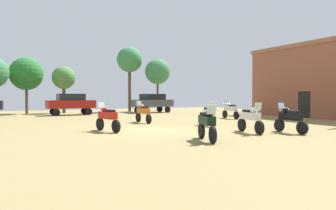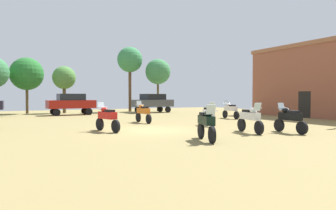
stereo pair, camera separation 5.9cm
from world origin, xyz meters
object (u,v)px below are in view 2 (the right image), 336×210
object	(u,v)px
motorcycle_3	(230,109)
tree_8	(158,72)
tree_2	(130,60)
car_3	(153,102)
motorcycle_4	(209,114)
motorcycle_9	(206,123)
motorcycle_8	(143,112)
tree_6	(64,78)
tree_7	(27,74)
motorcycle_2	(290,118)
motorcycle_7	(250,118)
motorcycle_6	(107,117)
car_1	(71,103)

from	to	relation	value
motorcycle_3	tree_8	size ratio (longest dim) A/B	0.38
tree_2	car_3	bearing A→B (deg)	-69.66
motorcycle_4	motorcycle_9	bearing A→B (deg)	70.71
tree_2	motorcycle_8	bearing A→B (deg)	-106.61
tree_2	tree_6	xyz separation A→B (m)	(-7.22, 0.06, -2.20)
tree_6	tree_7	world-z (taller)	tree_7
motorcycle_2	motorcycle_4	size ratio (longest dim) A/B	0.99
motorcycle_9	motorcycle_7	bearing A→B (deg)	-143.46
tree_2	tree_8	world-z (taller)	tree_2
car_3	tree_6	distance (m)	9.57
motorcycle_8	tree_7	world-z (taller)	tree_7
motorcycle_3	tree_8	bearing A→B (deg)	96.59
motorcycle_8	tree_6	world-z (taller)	tree_6
motorcycle_3	tree_6	distance (m)	17.88
car_3	tree_2	size ratio (longest dim) A/B	0.62
tree_7	car_3	bearing A→B (deg)	-18.66
car_3	tree_6	size ratio (longest dim) A/B	0.93
motorcycle_3	motorcycle_9	size ratio (longest dim) A/B	1.10
tree_6	motorcycle_6	bearing A→B (deg)	-92.09
motorcycle_7	motorcycle_4	bearing A→B (deg)	-83.96
motorcycle_3	motorcycle_6	xyz separation A→B (m)	(-11.21, -4.31, 0.00)
motorcycle_8	tree_8	bearing A→B (deg)	57.45
motorcycle_7	car_3	bearing A→B (deg)	-89.94
motorcycle_3	motorcycle_7	size ratio (longest dim) A/B	1.03
tree_2	motorcycle_9	bearing A→B (deg)	-102.57
car_1	tree_7	world-z (taller)	tree_7
motorcycle_7	car_1	size ratio (longest dim) A/B	0.50
tree_6	car_3	bearing A→B (deg)	-22.75
tree_2	motorcycle_3	bearing A→B (deg)	-76.75
motorcycle_2	car_1	xyz separation A→B (m)	(-7.08, 19.39, 0.45)
motorcycle_6	tree_6	distance (m)	18.70
motorcycle_4	motorcycle_7	xyz separation A→B (m)	(-0.24, -3.94, 0.02)
motorcycle_2	tree_8	xyz separation A→B (m)	(3.16, 22.07, 3.85)
tree_8	motorcycle_4	bearing A→B (deg)	-105.04
motorcycle_2	motorcycle_4	world-z (taller)	motorcycle_2
motorcycle_9	tree_2	size ratio (longest dim) A/B	0.28
motorcycle_6	motorcycle_9	size ratio (longest dim) A/B	1.03
motorcycle_4	motorcycle_8	world-z (taller)	motorcycle_8
motorcycle_2	motorcycle_7	world-z (taller)	motorcycle_7
motorcycle_3	tree_6	world-z (taller)	tree_6
motorcycle_2	motorcycle_3	distance (m)	9.58
motorcycle_7	tree_6	world-z (taller)	tree_6
motorcycle_8	tree_2	size ratio (longest dim) A/B	0.30
motorcycle_6	car_1	world-z (taller)	car_1
motorcycle_2	tree_2	xyz separation A→B (m)	(0.08, 23.04, 5.12)
motorcycle_3	motorcycle_9	distance (m)	12.67
motorcycle_9	tree_7	distance (m)	24.84
motorcycle_6	tree_7	distance (m)	19.44
motorcycle_2	motorcycle_8	distance (m)	9.55
car_1	motorcycle_3	bearing A→B (deg)	-138.62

